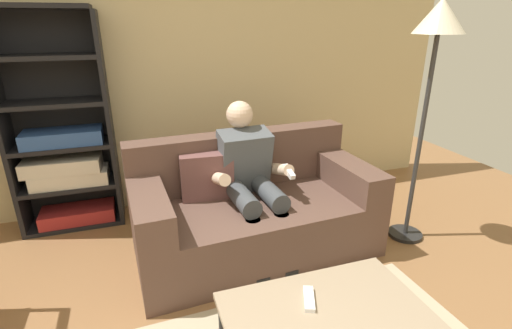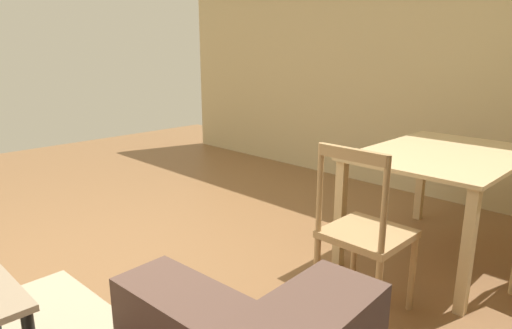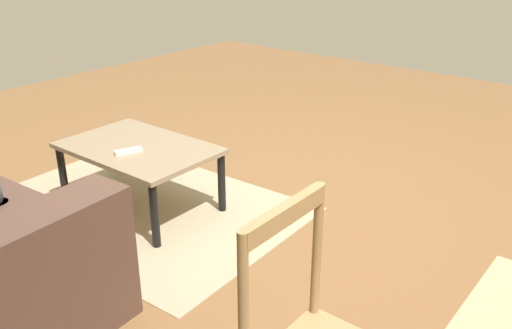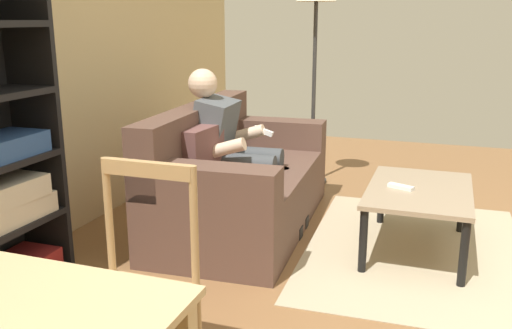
# 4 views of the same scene
# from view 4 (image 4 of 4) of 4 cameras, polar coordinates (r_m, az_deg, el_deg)

# --- Properties ---
(wall_back) EXTENTS (6.74, 0.12, 2.52)m
(wall_back) POSITION_cam_4_polar(r_m,az_deg,el_deg) (3.73, -24.63, 9.82)
(wall_back) COLOR #D1BC8C
(wall_back) RESTS_ON ground_plane
(couch) EXTENTS (1.89, 1.02, 0.89)m
(couch) POSITION_cam_4_polar(r_m,az_deg,el_deg) (4.08, -2.10, -1.86)
(couch) COLOR brown
(couch) RESTS_ON ground_plane
(person_lounging) EXTENTS (0.61, 0.88, 1.16)m
(person_lounging) POSITION_cam_4_polar(r_m,az_deg,el_deg) (4.01, -2.54, 1.85)
(person_lounging) COLOR #4C5156
(person_lounging) RESTS_ON ground_plane
(coffee_table) EXTENTS (0.98, 0.65, 0.43)m
(coffee_table) POSITION_cam_4_polar(r_m,az_deg,el_deg) (3.77, 16.46, -3.13)
(coffee_table) COLOR gray
(coffee_table) RESTS_ON ground_plane
(tv_remote) EXTENTS (0.11, 0.18, 0.02)m
(tv_remote) POSITION_cam_4_polar(r_m,az_deg,el_deg) (3.71, 14.70, -2.23)
(tv_remote) COLOR white
(tv_remote) RESTS_ON coffee_table
(dining_chair_facing_couch) EXTENTS (0.42, 0.42, 0.97)m
(dining_chair_facing_couch) POSITION_cam_4_polar(r_m,az_deg,el_deg) (2.20, -12.62, -13.42)
(dining_chair_facing_couch) COLOR tan
(dining_chair_facing_couch) RESTS_ON ground_plane
(area_rug) EXTENTS (2.05, 1.47, 0.01)m
(area_rug) POSITION_cam_4_polar(r_m,az_deg,el_deg) (3.90, 16.05, -8.41)
(area_rug) COLOR tan
(area_rug) RESTS_ON ground_plane
(floor_lamp) EXTENTS (0.36, 0.36, 1.89)m
(floor_lamp) POSITION_cam_4_polar(r_m,az_deg,el_deg) (5.07, 6.21, 15.79)
(floor_lamp) COLOR black
(floor_lamp) RESTS_ON ground_plane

